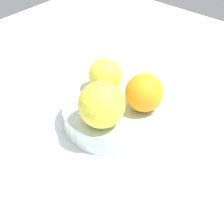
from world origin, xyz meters
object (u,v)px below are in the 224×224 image
(orange_in_bowl_1, at_px, (102,105))
(fruit_bowl, at_px, (112,114))
(orange_in_bowl_0, at_px, (105,76))
(orange_in_bowl_2, at_px, (144,93))

(orange_in_bowl_1, bearing_deg, fruit_bowl, 21.61)
(orange_in_bowl_0, relative_size, orange_in_bowl_1, 0.82)
(orange_in_bowl_0, xyz_separation_m, orange_in_bowl_1, (-0.08, -0.06, 0.01))
(orange_in_bowl_2, bearing_deg, orange_in_bowl_0, 90.98)
(fruit_bowl, height_order, orange_in_bowl_0, orange_in_bowl_0)
(orange_in_bowl_1, distance_m, orange_in_bowl_2, 0.08)
(fruit_bowl, xyz_separation_m, orange_in_bowl_2, (0.03, -0.05, 0.06))
(orange_in_bowl_0, xyz_separation_m, orange_in_bowl_2, (0.00, -0.09, 0.00))
(fruit_bowl, relative_size, orange_in_bowl_2, 2.67)
(orange_in_bowl_1, relative_size, orange_in_bowl_2, 1.16)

